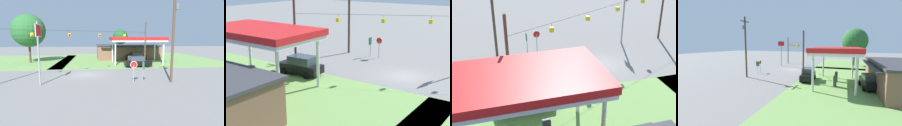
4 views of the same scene
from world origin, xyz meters
TOP-DOWN VIEW (x-y plane):
  - ground_plane at (0.00, 0.00)m, footprint 160.00×160.00m
  - grass_verge_opposite_corner at (-16.00, 16.00)m, footprint 24.00×24.00m
  - gas_station_canopy at (9.55, 9.74)m, footprint 10.49×6.20m
  - fuel_pump_near at (8.08, 9.74)m, footprint 0.71×0.56m
  - fuel_pump_far at (11.03, 9.74)m, footprint 0.71×0.56m
  - car_at_pumps_front at (8.69, 5.51)m, footprint 4.74×2.37m
  - car_at_pumps_rear at (10.50, 13.97)m, footprint 4.54×2.41m
  - stop_sign_roadside at (5.56, -5.11)m, footprint 0.80×0.08m
  - stop_sign_overhead at (-4.69, -4.93)m, footprint 0.22×1.83m
  - route_sign at (6.71, -4.97)m, footprint 0.10×0.70m
  - utility_pole_main at (10.03, -5.17)m, footprint 2.20×0.44m
  - signal_span_gantry at (0.00, -0.01)m, footprint 19.90×10.24m
  - tree_west_verge at (-11.95, 13.15)m, footprint 6.59×6.59m

SIDE VIEW (x-z plane):
  - ground_plane at x=0.00m, z-range 0.00..0.00m
  - grass_verge_opposite_corner at x=-16.00m, z-range 0.00..0.04m
  - fuel_pump_near at x=8.08m, z-range -0.04..1.50m
  - fuel_pump_far at x=11.03m, z-range -0.04..1.50m
  - car_at_pumps_rear at x=10.50m, z-range 0.03..1.94m
  - car_at_pumps_front at x=8.69m, z-range 0.01..1.97m
  - route_sign at x=6.71m, z-range 0.51..2.91m
  - stop_sign_roadside at x=5.56m, z-range 0.56..3.06m
  - signal_span_gantry at x=0.00m, z-range 0.38..8.08m
  - gas_station_canopy at x=9.55m, z-range 2.12..7.37m
  - stop_sign_overhead at x=-4.69m, z-range 1.37..8.16m
  - utility_pole_main at x=10.03m, z-range 0.60..10.89m
  - tree_west_verge at x=-11.95m, z-range 1.61..11.45m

